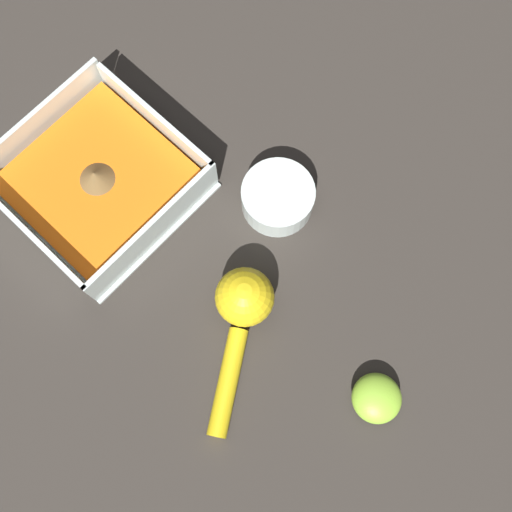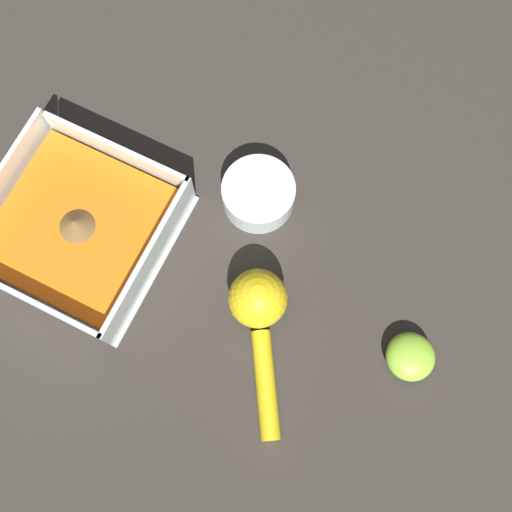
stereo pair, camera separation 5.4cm
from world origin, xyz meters
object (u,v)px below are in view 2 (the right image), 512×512
square_dish (78,228)px  lemon_half (410,357)px  lemon_squeezer (259,312)px  spice_bowl (258,195)px

square_dish → lemon_half: square_dish is taller
square_dish → lemon_squeezer: lemon_squeezer is taller
spice_bowl → lemon_half: (-0.10, -0.24, -0.00)m
square_dish → lemon_squeezer: bearing=-89.4°
square_dish → lemon_half: size_ratio=3.69×
square_dish → lemon_half: 0.41m
lemon_squeezer → square_dish: bearing=59.1°
spice_bowl → lemon_half: bearing=-112.4°
square_dish → spice_bowl: bearing=-52.5°
spice_bowl → lemon_squeezer: size_ratio=0.52×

